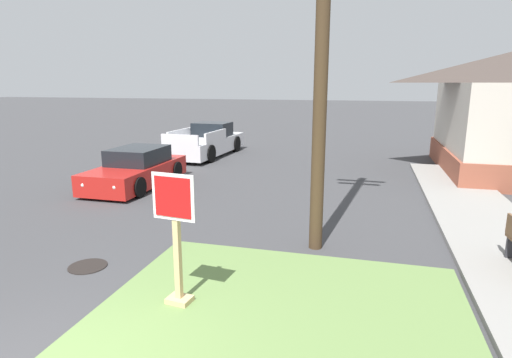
% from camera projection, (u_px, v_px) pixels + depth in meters
% --- Properties ---
extents(grass_corner_patch, '(5.38, 5.88, 0.08)m').
position_uv_depth(grass_corner_patch, '(270.00, 344.00, 5.44)').
color(grass_corner_patch, '#668447').
rests_on(grass_corner_patch, ground).
extents(sidewalk_strip, '(2.20, 17.62, 0.12)m').
position_uv_depth(sidewalk_strip, '(504.00, 247.00, 8.60)').
color(sidewalk_strip, gray).
rests_on(sidewalk_strip, ground).
extents(stop_sign, '(0.69, 0.32, 2.01)m').
position_uv_depth(stop_sign, '(176.00, 243.00, 6.18)').
color(stop_sign, tan).
rests_on(stop_sign, grass_corner_patch).
extents(manhole_cover, '(0.70, 0.70, 0.02)m').
position_uv_depth(manhole_cover, '(88.00, 266.00, 7.82)').
color(manhole_cover, black).
rests_on(manhole_cover, ground).
extents(parked_sedan_red, '(1.84, 4.14, 1.25)m').
position_uv_depth(parked_sedan_red, '(137.00, 170.00, 13.87)').
color(parked_sedan_red, red).
rests_on(parked_sedan_red, ground).
extents(pickup_truck_white, '(2.20, 5.27, 1.48)m').
position_uv_depth(pickup_truck_white, '(207.00, 142.00, 19.66)').
color(pickup_truck_white, silver).
rests_on(pickup_truck_white, ground).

